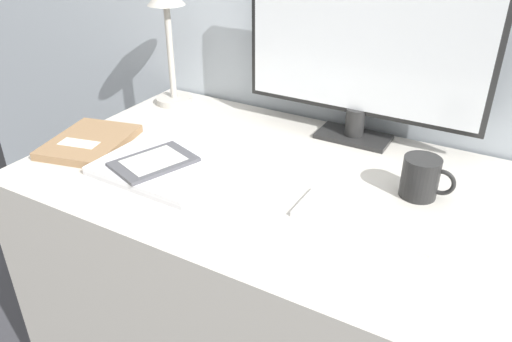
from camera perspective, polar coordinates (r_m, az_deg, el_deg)
The scene contains 8 objects.
desk at distance 1.43m, azimuth 3.52°, elevation -14.23°, with size 1.31×0.74×0.76m.
monitor at distance 1.35m, azimuth 12.01°, elevation 12.46°, with size 0.66×0.11×0.42m.
keyboard at distance 1.07m, azimuth 12.41°, elevation -5.38°, with size 0.29×0.12×0.01m.
laptop at distance 1.26m, azimuth -10.53°, elevation 0.50°, with size 0.31×0.25×0.02m.
ereader at distance 1.25m, azimuth -11.62°, elevation 1.03°, with size 0.19×0.22×0.01m.
desk_lamp at distance 1.61m, azimuth -9.99°, elevation 15.81°, with size 0.12×0.12×0.37m.
notebook at distance 1.43m, azimuth -18.47°, elevation 3.18°, with size 0.24×0.28×0.02m.
coffee_mug at distance 1.17m, azimuth 18.37°, elevation -0.71°, with size 0.12×0.08×0.09m.
Camera 1 is at (0.44, -0.77, 1.36)m, focal length 35.00 mm.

